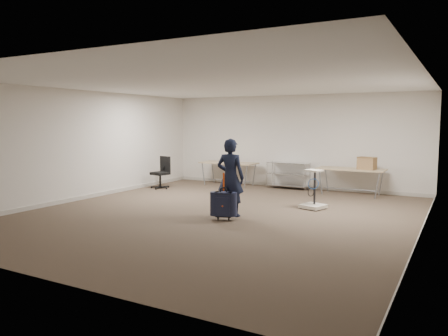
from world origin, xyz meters
The scene contains 10 objects.
ground centered at (0.00, 0.00, 0.00)m, with size 9.00×9.00×0.00m, color #453629.
room_shell centered at (0.00, 1.38, 0.05)m, with size 8.00×9.00×9.00m.
folding_table_left centered at (-1.90, 3.95, 0.68)m, with size 1.80×0.75×0.73m.
folding_table_right centered at (1.90, 3.95, 0.68)m, with size 1.80×0.75×0.73m.
wire_shelf centered at (0.00, 4.20, 0.44)m, with size 1.22×0.47×0.80m.
person centered at (0.29, -0.03, 0.82)m, with size 0.60×0.39×1.65m, color black.
suitcase centered at (0.35, -0.45, 0.33)m, with size 0.40×0.31×0.97m.
office_chair centered at (-3.39, 2.42, 0.29)m, with size 0.58×0.58×0.96m.
equipment_cart centered at (1.59, 1.58, 0.24)m, with size 0.62×0.62×0.90m.
cardboard_box centered at (2.32, 3.91, 0.89)m, with size 0.44×0.33×0.33m, color #9D6649.
Camera 1 is at (4.58, -8.09, 1.99)m, focal length 35.00 mm.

